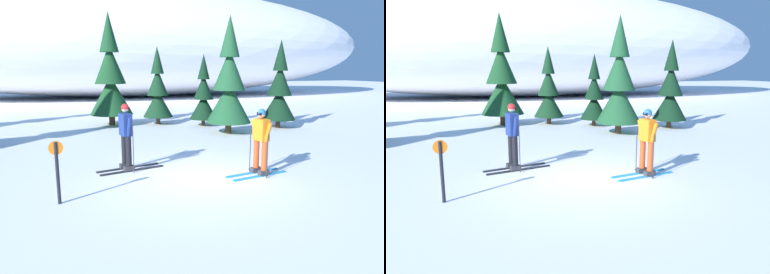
# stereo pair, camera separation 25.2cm
# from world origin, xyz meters

# --- Properties ---
(ground_plane) EXTENTS (120.00, 120.00, 0.00)m
(ground_plane) POSITION_xyz_m (0.00, 0.00, 0.00)
(ground_plane) COLOR white
(skier_navy_jacket) EXTENTS (1.84, 0.80, 1.80)m
(skier_navy_jacket) POSITION_xyz_m (-1.54, 1.30, 0.94)
(skier_navy_jacket) COLOR black
(skier_navy_jacket) RESTS_ON ground
(skier_orange_jacket) EXTENTS (1.73, 0.78, 1.71)m
(skier_orange_jacket) POSITION_xyz_m (1.63, -0.24, 0.89)
(skier_orange_jacket) COLOR #2893CC
(skier_orange_jacket) RESTS_ON ground
(pine_tree_center_left) EXTENTS (2.05, 2.05, 5.30)m
(pine_tree_center_left) POSITION_xyz_m (-0.97, 9.33, 2.22)
(pine_tree_center_left) COLOR #47301E
(pine_tree_center_left) RESTS_ON ground
(pine_tree_center) EXTENTS (1.45, 1.45, 3.76)m
(pine_tree_center) POSITION_xyz_m (1.22, 8.88, 1.57)
(pine_tree_center) COLOR #47301E
(pine_tree_center) RESTS_ON ground
(pine_tree_center_right) EXTENTS (1.31, 1.31, 3.39)m
(pine_tree_center_right) POSITION_xyz_m (3.14, 7.67, 1.42)
(pine_tree_center_right) COLOR #47301E
(pine_tree_center_right) RESTS_ON ground
(pine_tree_right) EXTENTS (1.87, 1.87, 4.84)m
(pine_tree_right) POSITION_xyz_m (3.39, 5.39, 2.03)
(pine_tree_right) COLOR #47301E
(pine_tree_right) RESTS_ON ground
(pine_tree_far_right) EXTENTS (1.54, 1.54, 3.99)m
(pine_tree_far_right) POSITION_xyz_m (6.20, 5.99, 1.67)
(pine_tree_far_right) COLOR #47301E
(pine_tree_far_right) RESTS_ON ground
(snow_ridge_background) EXTENTS (51.71, 19.91, 10.31)m
(snow_ridge_background) POSITION_xyz_m (3.48, 27.79, 5.16)
(snow_ridge_background) COLOR white
(snow_ridge_background) RESTS_ON ground
(trail_marker_post) EXTENTS (0.28, 0.07, 1.30)m
(trail_marker_post) POSITION_xyz_m (-3.23, -0.68, 0.74)
(trail_marker_post) COLOR black
(trail_marker_post) RESTS_ON ground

